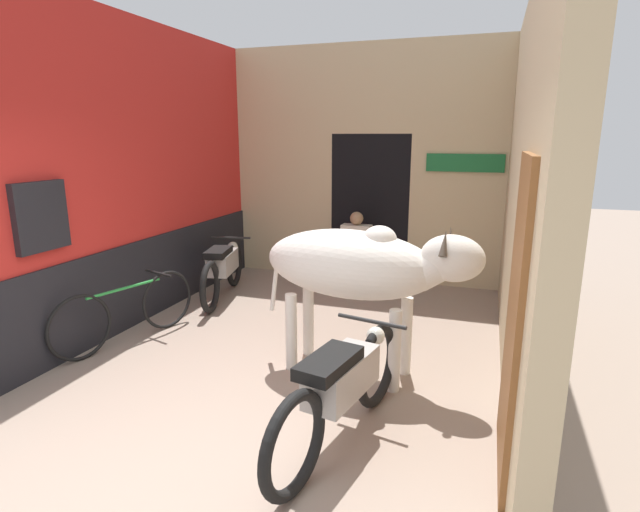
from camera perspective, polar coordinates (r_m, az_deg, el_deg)
ground_plane at (r=3.70m, az=-16.97°, el=-23.57°), size 30.00×30.00×0.00m
wall_left_shopfront at (r=6.33m, az=-20.78°, el=8.19°), size 0.25×5.10×3.53m
wall_back_with_doorway at (r=7.96m, az=5.71°, el=8.35°), size 4.15×0.93×3.53m
wall_right_with_door at (r=4.87m, az=22.57°, el=7.12°), size 0.22×5.10×3.53m
cow at (r=4.53m, az=4.61°, el=-1.16°), size 2.06×0.85×1.48m
motorcycle_near at (r=3.70m, az=2.50°, el=-14.62°), size 0.62×1.93×0.80m
motorcycle_far at (r=7.00m, az=-11.04°, el=-1.28°), size 0.64×1.82×0.78m
bicycle at (r=5.81m, az=-21.15°, el=-5.94°), size 0.60×1.69×0.70m
shopkeeper_seated at (r=7.23m, az=4.05°, el=0.69°), size 0.43×0.33×1.15m
plastic_stool at (r=7.40m, az=6.62°, el=-1.99°), size 0.33×0.33×0.43m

